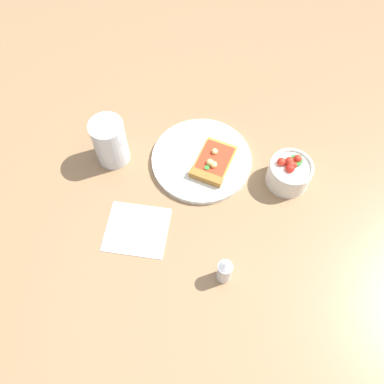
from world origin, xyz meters
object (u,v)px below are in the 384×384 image
object	(u,v)px
soda_glass	(110,143)
paper_napkin	(137,229)
salad_bowl	(289,172)
pizza_slice_main	(212,165)
pepper_shaker	(225,271)
plate	(202,160)

from	to	relation	value
soda_glass	paper_napkin	size ratio (longest dim) A/B	0.90
paper_napkin	salad_bowl	bearing A→B (deg)	-69.93
salad_bowl	paper_napkin	world-z (taller)	salad_bowl
pizza_slice_main	pepper_shaker	xyz separation A→B (m)	(-0.27, -0.02, 0.02)
plate	soda_glass	size ratio (longest dim) A/B	1.97
plate	pepper_shaker	bearing A→B (deg)	-171.88
pizza_slice_main	salad_bowl	bearing A→B (deg)	-100.09
soda_glass	pepper_shaker	size ratio (longest dim) A/B	1.64
plate	pizza_slice_main	world-z (taller)	pizza_slice_main
plate	pepper_shaker	size ratio (longest dim) A/B	3.22
plate	pizza_slice_main	size ratio (longest dim) A/B	1.68
pizza_slice_main	pepper_shaker	distance (m)	0.27
plate	pizza_slice_main	bearing A→B (deg)	-133.33
pizza_slice_main	pepper_shaker	bearing A→B (deg)	-176.35
paper_napkin	soda_glass	bearing A→B (deg)	18.94
salad_bowl	soda_glass	world-z (taller)	soda_glass
plate	salad_bowl	world-z (taller)	salad_bowl
plate	paper_napkin	distance (m)	0.24
soda_glass	pepper_shaker	world-z (taller)	soda_glass
plate	soda_glass	world-z (taller)	soda_glass
pizza_slice_main	salad_bowl	xyz separation A→B (m)	(-0.03, -0.18, 0.01)
pepper_shaker	pizza_slice_main	bearing A→B (deg)	3.65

